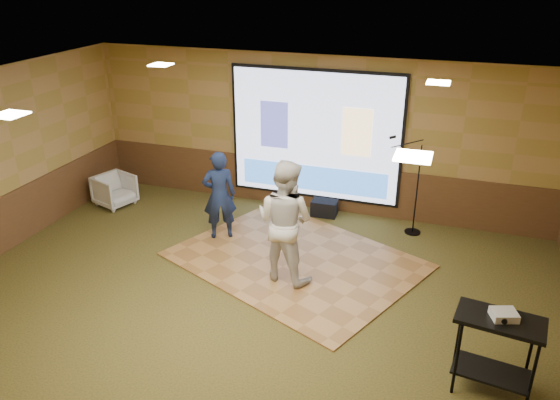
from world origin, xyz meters
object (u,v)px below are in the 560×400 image
(av_table, at_px, (497,340))
(banquet_chair, at_px, (115,190))
(mic_stand, at_px, (412,207))
(player_left, at_px, (219,195))
(dance_floor, at_px, (295,260))
(projector_screen, at_px, (315,137))
(projector, at_px, (504,315))
(player_right, at_px, (285,221))
(duffel_bag, at_px, (324,208))

(av_table, distance_m, banquet_chair, 7.71)
(mic_stand, relative_size, banquet_chair, 2.60)
(player_left, xyz_separation_m, mic_stand, (3.16, 1.28, -0.33))
(dance_floor, xyz_separation_m, av_table, (2.97, -2.09, 0.68))
(player_left, height_order, banquet_chair, player_left)
(projector_screen, relative_size, projector, 12.47)
(player_left, relative_size, player_right, 0.83)
(av_table, relative_size, projector, 3.68)
(player_right, relative_size, banquet_chair, 2.77)
(player_right, height_order, duffel_bag, player_right)
(duffel_bag, bearing_deg, dance_floor, -90.34)
(projector_screen, height_order, projector, projector_screen)
(av_table, distance_m, duffel_bag, 4.96)
(projector, relative_size, duffel_bag, 0.55)
(dance_floor, distance_m, banquet_chair, 4.23)
(mic_stand, xyz_separation_m, banquet_chair, (-5.76, -0.66, -0.18))
(projector, distance_m, duffel_bag, 5.01)
(player_right, xyz_separation_m, banquet_chair, (-4.09, 1.54, -0.67))
(dance_floor, xyz_separation_m, projector, (2.99, -2.07, 1.01))
(projector_screen, bearing_deg, mic_stand, -13.08)
(projector, bearing_deg, projector_screen, 109.56)
(av_table, height_order, banquet_chair, av_table)
(player_left, bearing_deg, projector, 122.17)
(av_table, relative_size, banquet_chair, 1.42)
(player_right, distance_m, duffel_bag, 2.55)
(projector_screen, xyz_separation_m, dance_floor, (0.28, -2.10, -1.46))
(player_right, bearing_deg, av_table, 166.03)
(player_right, bearing_deg, mic_stand, -113.82)
(player_right, relative_size, mic_stand, 1.07)
(projector_screen, xyz_separation_m, duffel_bag, (0.29, -0.25, -1.32))
(mic_stand, bearing_deg, projector_screen, -170.60)
(projector_screen, height_order, player_left, projector_screen)
(duffel_bag, bearing_deg, av_table, -53.11)
(player_right, distance_m, banquet_chair, 4.42)
(dance_floor, bearing_deg, av_table, -35.10)
(mic_stand, height_order, banquet_chair, mic_stand)
(player_left, xyz_separation_m, player_right, (1.49, -0.92, 0.16))
(player_left, distance_m, player_right, 1.76)
(dance_floor, relative_size, player_right, 1.94)
(av_table, xyz_separation_m, duffel_bag, (-2.96, 3.94, -0.54))
(projector_screen, xyz_separation_m, av_table, (3.25, -4.19, -0.79))
(projector, height_order, banquet_chair, projector)
(dance_floor, xyz_separation_m, mic_stand, (1.66, 1.65, 0.48))
(projector, relative_size, mic_stand, 0.15)
(projector_screen, xyz_separation_m, banquet_chair, (-3.81, -1.11, -1.16))
(projector, relative_size, banquet_chair, 0.38)
(player_left, bearing_deg, duffel_bag, -164.75)
(dance_floor, height_order, av_table, av_table)
(projector_screen, distance_m, player_right, 2.71)
(banquet_chair, bearing_deg, player_left, -84.51)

